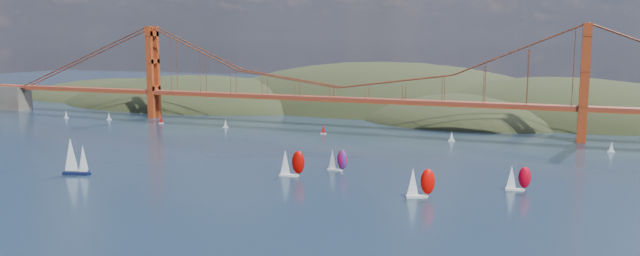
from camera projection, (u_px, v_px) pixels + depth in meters
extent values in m
plane|color=black|center=(116.00, 216.00, 170.13)|extent=(1200.00, 1200.00, 0.00)
ellipsoid|color=black|center=(199.00, 119.00, 462.04)|extent=(240.00, 140.00, 64.00)
ellipsoid|color=black|center=(383.00, 128.00, 452.00)|extent=(300.00, 180.00, 96.00)
ellipsoid|color=black|center=(560.00, 140.00, 379.96)|extent=(220.00, 140.00, 76.00)
ellipsoid|color=black|center=(469.00, 134.00, 369.99)|extent=(140.00, 110.00, 48.00)
ellipsoid|color=black|center=(127.00, 105.00, 522.08)|extent=(200.00, 140.00, 44.00)
cube|color=maroon|center=(340.00, 99.00, 333.30)|extent=(440.00, 7.00, 1.60)
cube|color=brown|center=(340.00, 101.00, 333.47)|extent=(440.00, 7.00, 0.80)
cube|color=brown|center=(153.00, 72.00, 375.60)|extent=(4.00, 8.50, 55.00)
cube|color=brown|center=(584.00, 83.00, 287.69)|extent=(4.00, 8.50, 55.00)
cube|color=#4C443D|center=(10.00, 98.00, 421.63)|extent=(28.00, 12.00, 16.00)
cube|color=#0E1433|center=(76.00, 173.00, 222.02)|extent=(9.73, 5.06, 1.12)
cylinder|color=#99999E|center=(77.00, 153.00, 220.92)|extent=(0.14, 0.14, 13.53)
cone|color=white|center=(71.00, 155.00, 221.24)|extent=(6.47, 6.47, 11.91)
cone|color=white|center=(83.00, 159.00, 220.97)|extent=(4.62, 4.62, 9.47)
cube|color=silver|center=(289.00, 175.00, 219.22)|extent=(6.64, 2.70, 0.77)
cylinder|color=#99999E|center=(289.00, 161.00, 218.39)|extent=(0.10, 0.10, 9.68)
cone|color=white|center=(285.00, 162.00, 218.80)|extent=(4.09, 4.09, 8.52)
ellipsoid|color=#AE0400|center=(298.00, 162.00, 217.71)|extent=(4.87, 3.45, 8.13)
cube|color=silver|center=(416.00, 196.00, 189.90)|extent=(6.43, 4.17, 0.75)
cylinder|color=#99999E|center=(418.00, 180.00, 189.19)|extent=(0.09, 0.09, 9.39)
cone|color=white|center=(413.00, 182.00, 189.19)|extent=(4.64, 4.64, 8.26)
ellipsoid|color=#E50500|center=(428.00, 182.00, 189.39)|extent=(5.13, 4.31, 7.89)
cube|color=white|center=(514.00, 189.00, 198.92)|extent=(5.69, 2.58, 0.66)
cylinder|color=#99999E|center=(516.00, 176.00, 198.23)|extent=(0.08, 0.08, 8.24)
cone|color=white|center=(511.00, 177.00, 198.52)|extent=(3.62, 3.62, 7.25)
ellipsoid|color=#C30015|center=(525.00, 177.00, 197.79)|extent=(4.24, 3.12, 6.92)
cube|color=silver|center=(335.00, 170.00, 228.27)|extent=(5.73, 2.41, 0.67)
cylinder|color=#99999E|center=(335.00, 158.00, 227.48)|extent=(0.08, 0.08, 8.33)
cone|color=white|center=(332.00, 159.00, 228.19)|extent=(3.56, 3.56, 7.33)
ellipsoid|color=red|center=(342.00, 160.00, 226.14)|extent=(4.22, 3.02, 7.00)
cube|color=silver|center=(66.00, 117.00, 378.36)|extent=(3.00, 1.00, 0.50)
cone|color=white|center=(66.00, 114.00, 378.02)|extent=(2.00, 2.00, 4.20)
cube|color=silver|center=(109.00, 120.00, 368.94)|extent=(3.00, 1.00, 0.50)
cone|color=white|center=(109.00, 116.00, 368.60)|extent=(2.00, 2.00, 4.20)
cube|color=silver|center=(161.00, 123.00, 354.01)|extent=(3.00, 1.00, 0.50)
cone|color=red|center=(161.00, 119.00, 353.68)|extent=(2.00, 2.00, 4.20)
cube|color=silver|center=(226.00, 127.00, 337.46)|extent=(3.00, 1.00, 0.50)
cone|color=white|center=(225.00, 123.00, 337.12)|extent=(2.00, 2.00, 4.20)
cube|color=silver|center=(611.00, 152.00, 264.65)|extent=(3.00, 1.00, 0.50)
cone|color=white|center=(612.00, 146.00, 264.31)|extent=(2.00, 2.00, 4.20)
cube|color=silver|center=(452.00, 141.00, 293.05)|extent=(3.00, 1.00, 0.50)
cone|color=white|center=(452.00, 136.00, 292.72)|extent=(2.00, 2.00, 4.20)
cube|color=silver|center=(323.00, 134.00, 315.16)|extent=(3.00, 1.00, 0.50)
cone|color=red|center=(323.00, 129.00, 314.83)|extent=(2.00, 2.00, 4.20)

